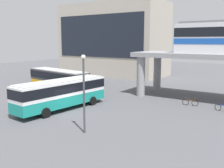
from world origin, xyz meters
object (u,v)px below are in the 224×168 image
object	(u,v)px
station_building	(113,40)
bicycle_brown	(190,102)
bus_secondary	(58,78)
bus_main	(62,91)
bicycle_blue	(223,108)

from	to	relation	value
station_building	bicycle_brown	xyz separation A→B (m)	(23.46, -18.78, -7.17)
bus_secondary	bus_main	bearing A→B (deg)	-42.37
bus_main	bus_secondary	size ratio (longest dim) A/B	0.99
bus_secondary	bicycle_blue	size ratio (longest dim) A/B	6.47
bicycle_brown	bicycle_blue	bearing A→B (deg)	-9.08
station_building	bus_main	distance (m)	31.48
station_building	bus_secondary	size ratio (longest dim) A/B	2.02
station_building	bus_main	world-z (taller)	station_building
station_building	bus_main	size ratio (longest dim) A/B	2.04
bus_main	bicycle_brown	xyz separation A→B (m)	(10.89, 9.54, -1.63)
bus_main	bicycle_blue	xyz separation A→B (m)	(14.53, 8.96, -1.63)
bus_secondary	bicycle_blue	distance (m)	22.14
station_building	bus_secondary	xyz separation A→B (m)	(5.13, -21.53, -5.54)
bus_main	bicycle_blue	bearing A→B (deg)	31.66
bus_main	bicycle_brown	distance (m)	14.57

